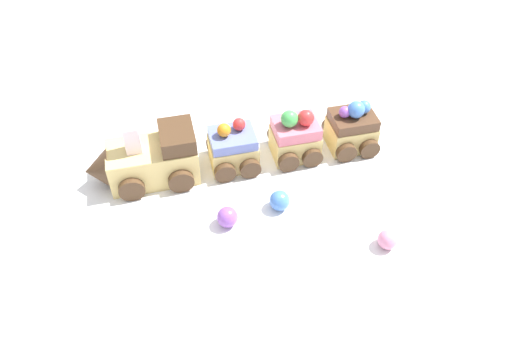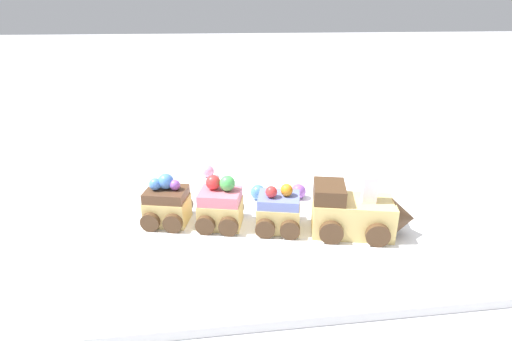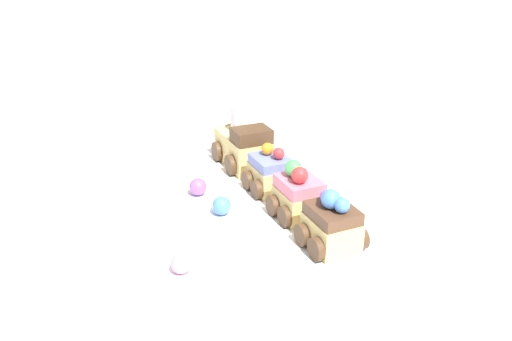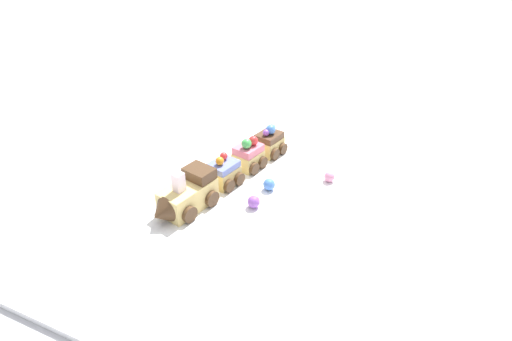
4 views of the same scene
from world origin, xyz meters
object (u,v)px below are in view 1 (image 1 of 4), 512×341
Objects in this scene: cake_car_chocolate at (352,129)px; gumball_purple at (227,217)px; cake_car_strawberry at (295,138)px; gumball_pink at (388,239)px; gumball_blue at (280,200)px; cake_car_blueberry at (233,149)px; cake_train_locomotive at (146,161)px.

gumball_purple is (0.20, 0.05, -0.01)m from cake_car_chocolate.
cake_car_strawberry is 0.18m from gumball_pink.
cake_car_strawberry reaches higher than gumball_blue.
cake_car_strawberry reaches higher than cake_car_blueberry.
cake_car_strawberry is 3.18× the size of gumball_purple.
gumball_blue is (-0.12, 0.12, -0.02)m from cake_train_locomotive.
cake_train_locomotive is 1.87× the size of cake_car_blueberry.
cake_train_locomotive is 6.47× the size of gumball_pink.
cake_car_chocolate reaches higher than cake_car_blueberry.
gumball_pink is 0.13m from gumball_blue.
gumball_purple and gumball_blue have the same top height.
cake_train_locomotive is at bearing -63.70° from gumball_purple.
gumball_pink is 0.92× the size of gumball_purple.
cake_car_strawberry is at bearing -85.17° from gumball_pink.
gumball_pink is (0.06, 0.16, -0.02)m from cake_car_chocolate.
cake_train_locomotive reaches higher than gumball_blue.
cake_car_chocolate reaches higher than gumball_pink.
cake_car_blueberry is 0.22m from gumball_pink.
cake_train_locomotive reaches higher than gumball_purple.
cake_car_chocolate is at bearing 179.89° from cake_car_blueberry.
cake_car_blueberry is 0.09m from gumball_blue.
gumball_blue reaches higher than gumball_pink.
cake_train_locomotive is 0.30m from gumball_pink.
cake_car_chocolate is 0.15m from gumball_blue.
cake_car_strawberry reaches higher than gumball_pink.
cake_car_strawberry is at bearing 179.58° from cake_car_blueberry.
cake_car_blueberry is at bearing -0.11° from cake_car_chocolate.
gumball_blue is at bearing -52.94° from gumball_pink.
gumball_purple is at bearing 130.04° from cake_train_locomotive.
gumball_blue is (0.06, 0.07, -0.02)m from cake_car_strawberry.
cake_car_strawberry reaches higher than gumball_purple.
gumball_purple is at bearing -4.42° from gumball_blue.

